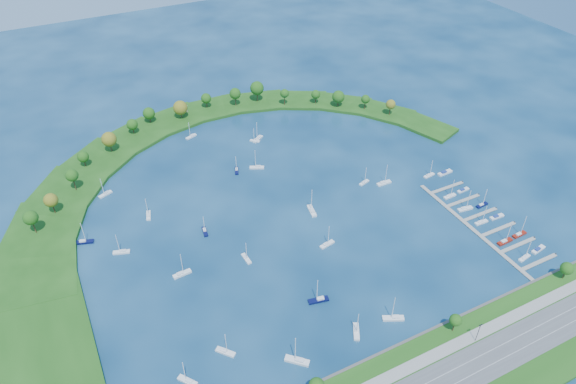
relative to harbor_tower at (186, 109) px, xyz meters
name	(u,v)px	position (x,y,z in m)	size (l,w,h in m)	color
ground	(284,205)	(15.91, -120.68, -4.37)	(700.00, 700.00, 0.00)	#072543
breakwater	(175,179)	(-30.41, -71.97, -3.38)	(286.74, 247.64, 2.00)	#1C4813
breakwater_trees	(202,119)	(2.54, -28.56, 5.94)	(237.60, 92.17, 15.06)	#382314
harbor_tower	(186,109)	(0.00, 0.00, 0.00)	(2.60, 2.60, 4.63)	gray
dock_system	(483,224)	(101.21, -181.68, -4.02)	(24.28, 82.00, 1.60)	gray
moored_boat_0	(297,360)	(-23.01, -210.76, -3.38)	(9.18, 8.87, 14.66)	white
moored_boat_1	(105,194)	(-69.08, -67.41, -3.47)	(8.15, 5.10, 11.63)	white
moored_boat_2	(188,380)	(-64.59, -199.65, -3.46)	(6.78, 8.02, 12.15)	white
moored_boat_3	(356,331)	(5.51, -209.31, -3.44)	(6.30, 8.71, 12.68)	white
moored_boat_4	(312,210)	(26.79, -132.34, -3.39)	(4.46, 10.02, 14.24)	white
moored_boat_5	(393,318)	(23.40, -210.73, -3.41)	(9.49, 6.36, 13.64)	white
moored_boat_6	(257,167)	(17.16, -81.95, -3.44)	(8.83, 5.98, 12.71)	white
moored_boat_7	(364,182)	(66.02, -123.53, -3.50)	(7.33, 3.95, 10.38)	white
moored_boat_8	(319,300)	(-0.30, -187.59, -3.41)	(9.62, 4.44, 13.64)	#090D39
moored_boat_9	(384,183)	(75.82, -129.14, -3.43)	(8.92, 2.57, 13.08)	white
moored_boat_10	(84,241)	(-86.27, -102.15, -3.44)	(9.06, 5.03, 12.83)	#090D39
moored_boat_11	(246,258)	(-18.66, -149.29, -3.48)	(2.52, 7.73, 11.21)	white
moored_boat_12	(225,351)	(-46.94, -194.00, -3.46)	(7.18, 7.83, 12.23)	white
moored_boat_13	(182,273)	(-49.49, -145.08, -3.43)	(9.00, 3.25, 12.95)	white
moored_boat_14	(327,244)	(21.03, -158.42, -3.46)	(8.50, 3.86, 12.07)	white
moored_boat_15	(205,231)	(-29.96, -121.88, -3.49)	(3.11, 7.60, 10.84)	#090D39
moored_boat_16	(148,215)	(-52.41, -96.40, -3.48)	(4.01, 7.97, 11.28)	white
moored_boat_17	(255,140)	(28.23, -54.02, -3.52)	(5.98, 5.73, 9.52)	white
moored_boat_18	(258,138)	(30.80, -52.91, -3.43)	(8.83, 7.12, 13.18)	white
moored_boat_19	(191,136)	(-6.78, -30.65, -3.48)	(8.10, 4.93, 11.52)	white
moored_boat_20	(237,170)	(5.09, -79.38, -3.49)	(4.57, 7.67, 10.91)	#090D39
moored_boat_21	(121,251)	(-71.37, -117.70, -3.46)	(8.44, 4.82, 11.97)	white
docked_boat_0	(524,257)	(101.45, -209.56, -3.49)	(7.57, 3.18, 10.79)	white
docked_boat_1	(538,250)	(111.89, -208.53, -3.72)	(8.87, 3.71, 1.75)	white
docked_boat_2	(505,241)	(101.42, -196.88, -3.44)	(8.81, 2.72, 12.84)	maroon
docked_boat_3	(519,234)	(111.93, -196.31, -3.45)	(8.44, 2.72, 12.25)	maroon
docked_boat_4	(481,222)	(101.44, -180.37, -3.49)	(7.67, 2.45, 11.15)	white
docked_boat_5	(497,217)	(111.89, -180.72, -3.74)	(8.42, 2.63, 1.70)	white
docked_boat_6	(465,208)	(101.42, -168.09, -3.44)	(8.94, 3.45, 12.80)	white
docked_boat_7	(482,205)	(111.94, -169.72, -3.49)	(7.69, 2.79, 11.07)	#090D39
docked_boat_8	(450,196)	(101.44, -155.76, -3.48)	(7.89, 2.53, 11.46)	white
docked_boat_9	(463,190)	(111.90, -154.81, -3.79)	(7.84, 2.66, 1.57)	white
docked_boat_10	(429,175)	(103.85, -134.92, -3.49)	(7.64, 3.07, 10.92)	white
docked_boat_11	(445,173)	(113.77, -137.04, -3.65)	(9.78, 3.27, 1.97)	white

